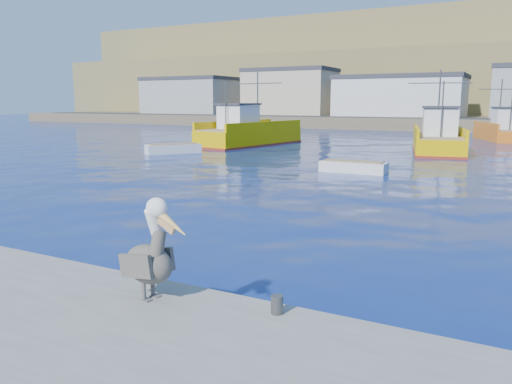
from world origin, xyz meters
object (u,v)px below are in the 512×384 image
boat_orange (502,130)px  skiff_mid (353,168)px  trawler_yellow_a (248,134)px  trawler_yellow_b (438,140)px  pelican (150,256)px  skiff_left (173,149)px

boat_orange → skiff_mid: 29.92m
boat_orange → trawler_yellow_a: bearing=-139.7°
trawler_yellow_a → trawler_yellow_b: 15.91m
trawler_yellow_a → skiff_mid: 18.32m
pelican → trawler_yellow_b: bearing=90.1°
pelican → boat_orange: bearing=85.6°
trawler_yellow_b → trawler_yellow_a: bearing=-176.1°
trawler_yellow_b → skiff_left: trawler_yellow_b is taller
trawler_yellow_a → skiff_left: size_ratio=2.86×
skiff_left → boat_orange: bearing=49.8°
boat_orange → skiff_left: 33.32m
trawler_yellow_a → skiff_mid: bearing=-42.9°
trawler_yellow_b → skiff_left: (-17.60, -9.77, -0.68)m
trawler_yellow_a → skiff_left: trawler_yellow_a is taller
trawler_yellow_a → trawler_yellow_b: bearing=3.9°
boat_orange → skiff_mid: (-6.36, -29.22, -0.78)m
trawler_yellow_a → boat_orange: bearing=40.3°
boat_orange → pelican: 49.63m
trawler_yellow_a → boat_orange: 25.92m
trawler_yellow_a → boat_orange: size_ratio=1.33×
trawler_yellow_a → pelican: 36.41m
trawler_yellow_b → skiff_mid: 13.79m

